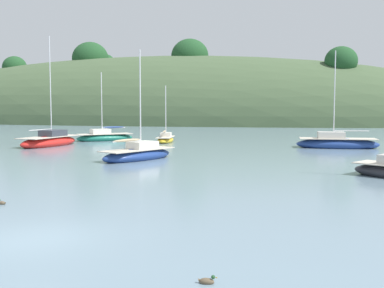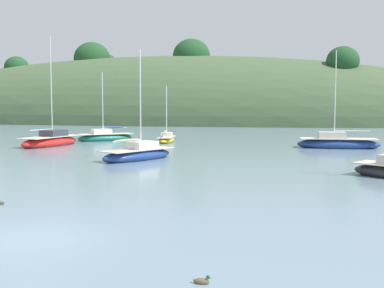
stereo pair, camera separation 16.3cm
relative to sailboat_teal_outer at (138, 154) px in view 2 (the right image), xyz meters
name	(u,v)px [view 2 (the right image)]	position (x,y,z in m)	size (l,w,h in m)	color
ground_plane	(31,238)	(3.99, -19.92, -0.39)	(400.00, 400.00, 0.00)	slate
far_shoreline_hill	(156,122)	(-21.03, 68.18, -0.28)	(150.00, 36.00, 32.65)	#425638
sailboat_teal_outer	(138,154)	(0.00, 0.00, 0.00)	(4.70, 6.63, 8.11)	navy
sailboat_blue_center	(50,141)	(-12.31, 9.03, 0.06)	(3.59, 7.82, 10.76)	red
sailboat_orange_cutter	(106,137)	(-9.90, 16.50, 0.00)	(6.20, 5.82, 7.74)	#196B56
sailboat_white_near	(166,139)	(-2.71, 15.99, -0.08)	(2.23, 4.86, 6.14)	gold
sailboat_navy_dinghy	(338,143)	(14.54, 13.12, 0.04)	(7.52, 2.91, 9.11)	navy
duck_lead	(202,281)	(9.66, -22.20, -0.34)	(0.42, 0.19, 0.24)	brown
duck_trailing	(0,203)	(0.04, -15.87, -0.34)	(0.42, 0.26, 0.24)	brown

